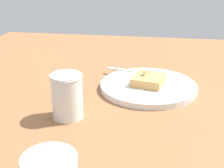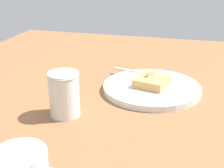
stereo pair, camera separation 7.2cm
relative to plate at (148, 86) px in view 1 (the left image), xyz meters
The scene contains 6 objects.
table_surface 8.44cm from the plate, behind, with size 114.91×114.91×2.75cm, color brown.
plate is the anchor object (origin of this frame).
toast_slice_center 1.71cm from the plate, 23.63° to the right, with size 7.45×8.23×2.16cm, color tan.
butter_pat_primary 3.61cm from the plate, 148.44° to the left, with size 1.43×1.29×1.43cm, color beige.
fork 8.78cm from the plate, 113.64° to the left, with size 15.97×4.59×0.36cm.
syrup_jar 24.27cm from the plate, 132.26° to the right, with size 6.73×6.73×9.62cm.
Camera 1 is at (10.28, -73.77, 34.38)cm, focal length 50.00 mm.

